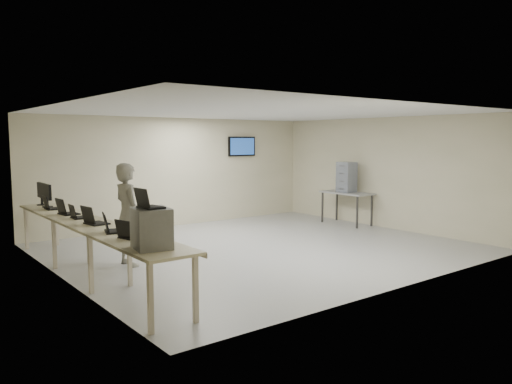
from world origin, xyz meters
TOP-DOWN VIEW (x-y plane):
  - room at (0.03, 0.06)m, footprint 8.01×7.01m
  - workbench at (-3.59, 0.00)m, footprint 0.76×6.00m
  - equipment_box at (-3.65, -2.40)m, footprint 0.50×0.55m
  - laptop_on_box at (-3.70, -2.40)m, footprint 0.29×0.34m
  - laptop_0 at (-3.63, -1.66)m, footprint 0.36×0.39m
  - laptop_1 at (-3.65, -1.07)m, footprint 0.40×0.43m
  - laptop_2 at (-3.61, -0.24)m, footprint 0.36×0.42m
  - laptop_3 at (-3.62, 0.53)m, footprint 0.26×0.32m
  - laptop_4 at (-3.63, 1.10)m, footprint 0.34×0.40m
  - laptop_5 at (-3.66, 1.96)m, footprint 0.30×0.36m
  - monitor_near at (-3.60, 2.35)m, footprint 0.21×0.47m
  - monitor_far at (-3.60, 2.75)m, footprint 0.21×0.47m
  - soldier at (-2.79, 0.32)m, footprint 0.46×0.68m
  - side_table at (3.60, 0.91)m, footprint 0.67×1.43m
  - storage_bins at (3.58, 0.91)m, footprint 0.38×0.42m

SIDE VIEW (x-z plane):
  - side_table at x=3.60m, z-range 0.35..1.21m
  - workbench at x=-3.59m, z-range 0.38..1.28m
  - soldier at x=-2.79m, z-range 0.00..1.83m
  - laptop_3 at x=-3.62m, z-range 0.84..1.09m
  - laptop_0 at x=-3.63m, z-range 0.84..1.10m
  - laptop_5 at x=-3.66m, z-range 0.83..1.11m
  - laptop_1 at x=-3.65m, z-range 0.83..1.12m
  - laptop_4 at x=-3.63m, z-range 0.83..1.13m
  - laptop_2 at x=-3.61m, z-range 0.83..1.13m
  - equipment_box at x=-3.65m, z-range 0.90..1.40m
  - monitor_near at x=-3.60m, z-range 0.95..1.41m
  - monitor_far at x=-3.60m, z-range 0.95..1.41m
  - storage_bins at x=3.58m, z-range 0.86..1.66m
  - room at x=0.03m, z-range 0.01..2.82m
  - laptop_on_box at x=-3.70m, z-range 1.34..1.60m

